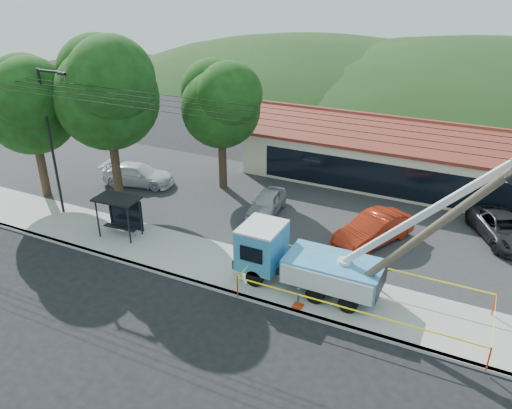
{
  "coord_description": "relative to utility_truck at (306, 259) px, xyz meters",
  "views": [
    {
      "loc": [
        9.31,
        -14.91,
        13.96
      ],
      "look_at": [
        -0.49,
        5.0,
        3.46
      ],
      "focal_mm": 35.0,
      "sensor_mm": 36.0,
      "label": 1
    }
  ],
  "objects": [
    {
      "name": "strip_mall",
      "position": [
        1.41,
        15.9,
        0.23
      ],
      "size": [
        22.5,
        8.53,
        4.67
      ],
      "color": "beige",
      "rests_on": "ground"
    },
    {
      "name": "tree_west_far",
      "position": [
        -19.59,
        2.42,
        4.89
      ],
      "size": [
        6.84,
        6.08,
        9.48
      ],
      "color": "#332316",
      "rests_on": "ground"
    },
    {
      "name": "streetlight",
      "position": [
        -16.37,
        0.92,
        3.65
      ],
      "size": [
        2.13,
        0.22,
        9.0
      ],
      "color": "black",
      "rests_on": "ground"
    },
    {
      "name": "car_silver",
      "position": [
        -5.08,
        6.48,
        -1.65
      ],
      "size": [
        2.03,
        4.22,
        1.39
      ],
      "primitive_type": "imported",
      "rotation": [
        0.0,
        0.0,
        0.1
      ],
      "color": "#A5A5AC",
      "rests_on": "ground"
    },
    {
      "name": "sidewalk",
      "position": [
        -2.59,
        -0.08,
        -1.58
      ],
      "size": [
        60.0,
        4.0,
        0.15
      ],
      "primitive_type": "cube",
      "color": "#A5A39A",
      "rests_on": "ground"
    },
    {
      "name": "tree_lot",
      "position": [
        -9.59,
        8.92,
        4.56
      ],
      "size": [
        6.3,
        5.6,
        8.94
      ],
      "color": "#332316",
      "rests_on": "ground"
    },
    {
      "name": "car_white",
      "position": [
        -15.18,
        6.65,
        -1.65
      ],
      "size": [
        5.46,
        3.2,
        1.48
      ],
      "primitive_type": "imported",
      "rotation": [
        0.0,
        0.0,
        1.8
      ],
      "color": "silver",
      "rests_on": "ground"
    },
    {
      "name": "curb",
      "position": [
        -2.59,
        -1.98,
        -1.58
      ],
      "size": [
        60.0,
        0.25,
        0.15
      ],
      "primitive_type": "cube",
      "color": "#A5A39A",
      "rests_on": "ground"
    },
    {
      "name": "utility_truck",
      "position": [
        0.0,
        0.0,
        0.0
      ],
      "size": [
        12.08,
        3.71,
        8.64
      ],
      "color": "black",
      "rests_on": "ground"
    },
    {
      "name": "caution_tape",
      "position": [
        2.85,
        -0.32,
        -0.69
      ],
      "size": [
        10.76,
        3.85,
        1.11
      ],
      "color": "red",
      "rests_on": "ground"
    },
    {
      "name": "hill_center",
      "position": [
        7.41,
        50.92,
        -1.65
      ],
      "size": [
        89.6,
        64.0,
        32.0
      ],
      "primitive_type": "ellipsoid",
      "color": "#193312",
      "rests_on": "ground"
    },
    {
      "name": "tree_west_near",
      "position": [
        -14.59,
        3.92,
        5.87
      ],
      "size": [
        7.56,
        6.72,
        10.8
      ],
      "color": "#332316",
      "rests_on": "ground"
    },
    {
      "name": "leaning_pole",
      "position": [
        5.35,
        -0.44,
        3.11
      ],
      "size": [
        7.07,
        1.88,
        8.6
      ],
      "color": "brown",
      "rests_on": "ground"
    },
    {
      "name": "car_dark",
      "position": [
        8.27,
        9.24,
        -1.65
      ],
      "size": [
        4.62,
        5.76,
        1.46
      ],
      "primitive_type": "imported",
      "rotation": [
        0.0,
        0.0,
        0.49
      ],
      "color": "black",
      "rests_on": "ground"
    },
    {
      "name": "ground",
      "position": [
        -2.59,
        -4.08,
        -1.65
      ],
      "size": [
        120.0,
        120.0,
        0.0
      ],
      "primitive_type": "plane",
      "color": "black",
      "rests_on": "ground"
    },
    {
      "name": "hill_west",
      "position": [
        -17.59,
        50.92,
        -1.65
      ],
      "size": [
        78.4,
        56.0,
        28.0
      ],
      "primitive_type": "ellipsoid",
      "color": "#193312",
      "rests_on": "ground"
    },
    {
      "name": "bus_shelter",
      "position": [
        -11.29,
        0.25,
        0.22
      ],
      "size": [
        2.55,
        1.68,
        2.36
      ],
      "rotation": [
        0.0,
        0.0,
        0.07
      ],
      "color": "black",
      "rests_on": "ground"
    },
    {
      "name": "parking_lot",
      "position": [
        -2.59,
        7.92,
        -1.6
      ],
      "size": [
        60.0,
        12.0,
        0.1
      ],
      "primitive_type": "cube",
      "color": "#28282B",
      "rests_on": "ground"
    },
    {
      "name": "car_red",
      "position": [
        1.82,
        5.74,
        -1.65
      ],
      "size": [
        3.81,
        5.31,
        1.66
      ],
      "primitive_type": "imported",
      "rotation": [
        0.0,
        0.0,
        -0.46
      ],
      "color": "#A12410",
      "rests_on": "ground"
    }
  ]
}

